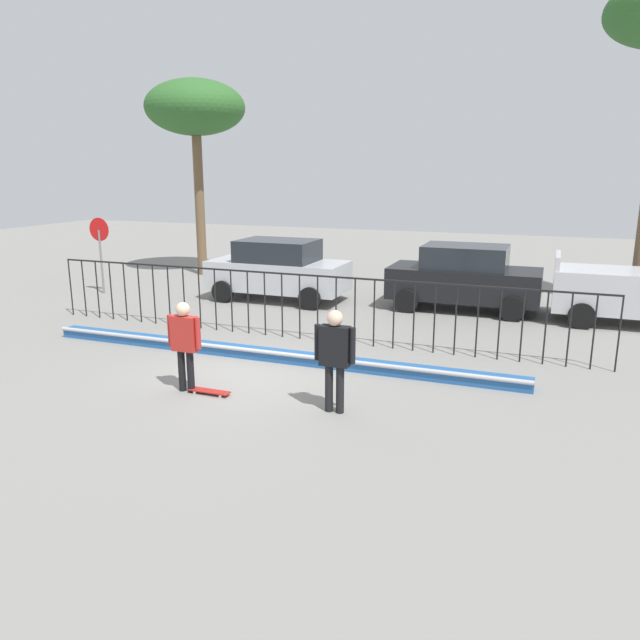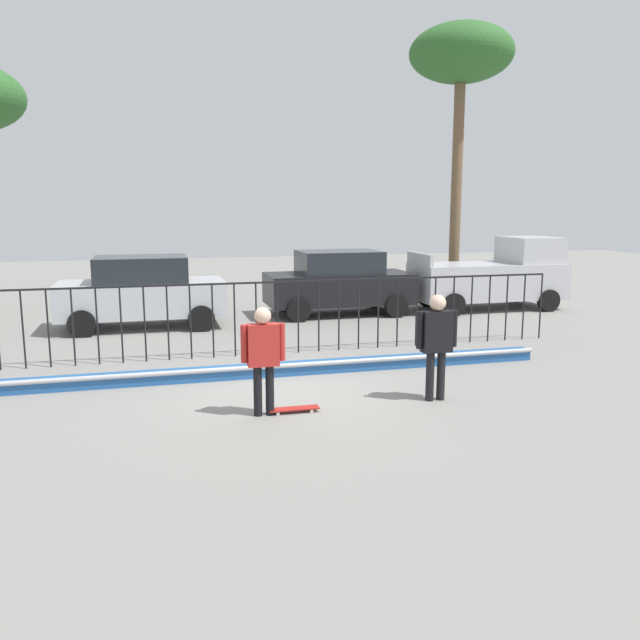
# 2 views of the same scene
# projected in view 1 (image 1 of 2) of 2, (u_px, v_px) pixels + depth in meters

# --- Properties ---
(ground_plane) EXTENTS (60.00, 60.00, 0.00)m
(ground_plane) POSITION_uv_depth(u_px,v_px,m) (243.00, 375.00, 12.27)
(ground_plane) COLOR gray
(bowl_coping_ledge) EXTENTS (11.00, 0.40, 0.27)m
(bowl_coping_ledge) POSITION_uv_depth(u_px,v_px,m) (268.00, 354.00, 13.26)
(bowl_coping_ledge) COLOR #235699
(bowl_coping_ledge) RESTS_ON ground
(perimeter_fence) EXTENTS (14.04, 0.04, 1.61)m
(perimeter_fence) POSITION_uv_depth(u_px,v_px,m) (300.00, 299.00, 14.68)
(perimeter_fence) COLOR black
(perimeter_fence) RESTS_ON ground
(skateboarder) EXTENTS (0.69, 0.26, 1.70)m
(skateboarder) POSITION_uv_depth(u_px,v_px,m) (184.00, 339.00, 11.16)
(skateboarder) COLOR black
(skateboarder) RESTS_ON ground
(skateboard) EXTENTS (0.80, 0.20, 0.07)m
(skateboard) POSITION_uv_depth(u_px,v_px,m) (209.00, 391.00, 11.23)
(skateboard) COLOR #A51E19
(skateboard) RESTS_ON ground
(camera_operator) EXTENTS (0.72, 0.27, 1.79)m
(camera_operator) POSITION_uv_depth(u_px,v_px,m) (335.00, 352.00, 10.18)
(camera_operator) COLOR black
(camera_operator) RESTS_ON ground
(parked_car_silver) EXTENTS (4.30, 2.12, 1.90)m
(parked_car_silver) POSITION_uv_depth(u_px,v_px,m) (278.00, 269.00, 19.13)
(parked_car_silver) COLOR #B7BABF
(parked_car_silver) RESTS_ON ground
(parked_car_black) EXTENTS (4.30, 2.12, 1.90)m
(parked_car_black) POSITION_uv_depth(u_px,v_px,m) (464.00, 277.00, 17.78)
(parked_car_black) COLOR black
(parked_car_black) RESTS_ON ground
(stop_sign) EXTENTS (0.76, 0.07, 2.50)m
(stop_sign) POSITION_uv_depth(u_px,v_px,m) (100.00, 245.00, 20.00)
(stop_sign) COLOR slate
(stop_sign) RESTS_ON ground
(palm_tree_short) EXTENTS (3.70, 3.70, 7.28)m
(palm_tree_short) POSITION_uv_depth(u_px,v_px,m) (195.00, 110.00, 22.60)
(palm_tree_short) COLOR brown
(palm_tree_short) RESTS_ON ground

